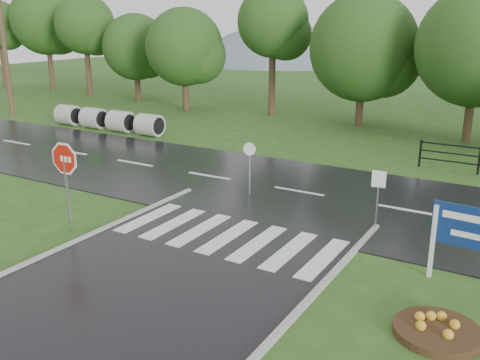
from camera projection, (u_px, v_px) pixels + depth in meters
The scene contains 10 objects.
ground at pixel (107, 316), 11.63m from camera, with size 120.00×120.00×0.00m, color #2A511B.
main_road at pixel (299, 192), 19.86m from camera, with size 90.00×8.00×0.04m, color black.
crosswalk at pixel (228, 236), 15.73m from camera, with size 6.50×2.80×0.02m.
treeline at pixel (416, 130), 30.91m from camera, with size 83.20×5.20×10.00m.
culvert_pipes at pixel (107, 120), 30.84m from camera, with size 7.60×1.20×1.20m.
stop_sign at pixel (65, 167), 15.61m from camera, with size 1.31×0.09×2.95m.
flower_bed at pixel (437, 330), 10.87m from camera, with size 1.76×1.76×0.35m.
reg_sign_small at pixel (378, 188), 15.95m from camera, with size 0.42×0.08×1.89m.
reg_sign_round at pixel (250, 162), 19.10m from camera, with size 0.46×0.09×1.99m.
utility_pole_west at pixel (4, 42), 34.49m from camera, with size 1.67×0.31×9.38m.
Camera 1 is at (7.73, -7.36, 6.20)m, focal length 40.00 mm.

